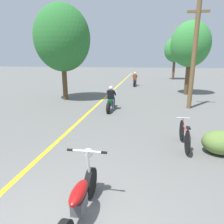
% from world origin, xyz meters
% --- Properties ---
extents(lane_stripe_center, '(0.14, 48.00, 0.01)m').
position_xyz_m(lane_stripe_center, '(-1.70, 12.45, 0.00)').
color(lane_stripe_center, yellow).
rests_on(lane_stripe_center, ground).
extents(utility_pole, '(1.10, 0.24, 5.62)m').
position_xyz_m(utility_pole, '(3.64, 9.31, 2.90)').
color(utility_pole, brown).
rests_on(utility_pole, ground).
extents(roadside_tree_right_near, '(2.87, 2.58, 5.40)m').
position_xyz_m(roadside_tree_right_near, '(4.28, 13.97, 3.72)').
color(roadside_tree_right_near, '#513A23').
rests_on(roadside_tree_right_near, ground).
extents(roadside_tree_right_far, '(2.74, 2.46, 5.38)m').
position_xyz_m(roadside_tree_right_far, '(4.64, 25.58, 3.77)').
color(roadside_tree_right_far, '#513A23').
rests_on(roadside_tree_right_far, ground).
extents(roadside_tree_left, '(3.60, 3.24, 6.04)m').
position_xyz_m(roadside_tree_left, '(-4.21, 10.44, 3.95)').
color(roadside_tree_left, '#513A23').
rests_on(roadside_tree_left, ground).
extents(roadside_bush, '(1.10, 0.88, 0.70)m').
position_xyz_m(roadside_bush, '(3.47, 3.62, 0.35)').
color(roadside_bush, '#5B7A38').
rests_on(roadside_bush, ground).
extents(motorcycle_foreground, '(0.77, 2.00, 1.10)m').
position_xyz_m(motorcycle_foreground, '(0.18, 0.50, 0.41)').
color(motorcycle_foreground, black).
rests_on(motorcycle_foreground, ground).
extents(motorcycle_rider_lead, '(0.50, 2.08, 1.31)m').
position_xyz_m(motorcycle_rider_lead, '(-0.66, 8.20, 0.50)').
color(motorcycle_rider_lead, black).
rests_on(motorcycle_rider_lead, ground).
extents(motorcycle_rider_far, '(0.50, 2.06, 1.40)m').
position_xyz_m(motorcycle_rider_far, '(0.01, 18.33, 0.53)').
color(motorcycle_rider_far, black).
rests_on(motorcycle_rider_far, ground).
extents(bicycle_parked, '(0.44, 1.76, 0.84)m').
position_xyz_m(bicycle_parked, '(2.48, 3.93, 0.38)').
color(bicycle_parked, black).
rests_on(bicycle_parked, ground).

